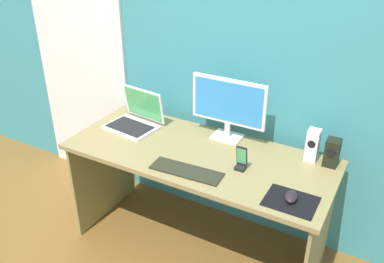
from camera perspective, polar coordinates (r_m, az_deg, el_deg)
The scene contains 12 objects.
ground_plane at distance 2.85m, azimuth 0.80°, elevation -15.29°, with size 8.00×8.00×0.00m, color brown.
wall_back at distance 2.54m, azimuth 5.48°, elevation 11.82°, with size 6.00×0.04×2.50m, color teal.
door_left at distance 3.24m, azimuth -15.14°, elevation 10.16°, with size 0.82×0.02×2.02m, color white.
desk at distance 2.49m, azimuth 0.88°, elevation -5.63°, with size 1.57×0.66×0.71m.
monitor at distance 2.48m, azimuth 5.03°, elevation 3.52°, with size 0.47×0.14×0.39m.
speaker_right at distance 2.39m, azimuth 18.71°, elevation -2.76°, with size 0.07×0.09×0.16m.
speaker_near_monitor at distance 2.40m, azimuth 16.25°, elevation -1.80°, with size 0.07×0.07×0.19m.
laptop at distance 2.71m, azimuth -7.81°, elevation 1.68°, with size 0.35×0.30×0.24m.
keyboard_external at distance 2.24m, azimuth -0.78°, elevation -5.44°, with size 0.40×0.12×0.01m, color #28291A.
mousepad at distance 2.09m, azimuth 13.44°, elevation -9.31°, with size 0.25×0.20×0.00m, color black.
mouse at distance 2.09m, azimuth 13.49°, elevation -8.71°, with size 0.06×0.10×0.04m, color black.
phone_in_dock at distance 2.26m, azimuth 6.79°, elevation -4.08°, with size 0.06×0.05×0.14m.
Camera 1 is at (0.97, -1.83, 1.96)m, focal length 38.75 mm.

